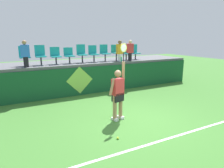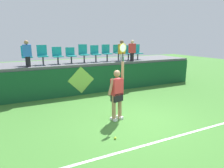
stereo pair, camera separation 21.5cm
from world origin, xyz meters
name	(u,v)px [view 2 (the right image)]	position (x,y,z in m)	size (l,w,h in m)	color
ground_plane	(137,121)	(0.00, 0.00, 0.00)	(40.00, 40.00, 0.00)	#3D752D
court_back_wall	(95,80)	(0.00, 3.80, 0.66)	(11.85, 0.20, 1.32)	#144C28
spectator_platform	(87,62)	(0.00, 4.97, 1.38)	(11.85, 2.44, 0.12)	#56565B
court_baseline_stripe	(165,140)	(0.00, -1.36, 0.00)	(10.67, 0.08, 0.01)	white
tennis_player	(117,92)	(-0.53, 0.41, 0.94)	(0.74, 0.34, 2.48)	white
tennis_ball	(115,138)	(-1.19, -0.75, 0.03)	(0.07, 0.07, 0.07)	#D1E533
water_bottle	(123,59)	(1.61, 3.88, 1.56)	(0.07, 0.07, 0.24)	#26B272
stadium_chair_0	(27,55)	(-2.91, 4.53, 1.90)	(0.44, 0.42, 0.86)	#38383D
stadium_chair_1	(42,54)	(-2.25, 4.53, 1.92)	(0.44, 0.42, 0.89)	#38383D
stadium_chair_2	(57,55)	(-1.58, 4.53, 1.86)	(0.44, 0.42, 0.79)	#38383D
stadium_chair_3	(71,55)	(-0.94, 4.52, 1.85)	(0.44, 0.42, 0.75)	#38383D
stadium_chair_4	(83,53)	(-0.29, 4.53, 1.92)	(0.44, 0.42, 0.89)	#38383D
stadium_chair_5	(95,53)	(0.33, 4.53, 1.89)	(0.44, 0.42, 0.83)	#38383D
stadium_chair_6	(107,52)	(0.96, 4.53, 1.91)	(0.44, 0.42, 0.86)	#38383D
stadium_chair_7	(118,52)	(1.63, 4.52, 1.92)	(0.44, 0.42, 0.84)	#38383D
stadium_chair_8	(128,52)	(2.25, 4.53, 1.86)	(0.44, 0.42, 0.79)	#38383D
stadium_chair_9	(137,52)	(2.87, 4.53, 1.88)	(0.44, 0.42, 0.84)	#38383D
spectator_0	(122,50)	(1.63, 4.09, 2.00)	(0.34, 0.20, 1.09)	white
spectator_1	(132,50)	(2.25, 4.07, 2.00)	(0.34, 0.20, 1.09)	black
spectator_2	(27,53)	(-2.91, 4.07, 2.01)	(0.34, 0.20, 1.11)	black
wall_signage_mount	(82,95)	(-0.72, 3.69, 0.00)	(1.27, 0.01, 1.36)	#144C28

